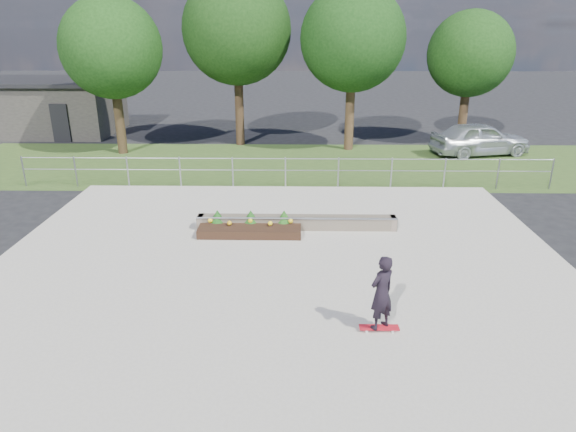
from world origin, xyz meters
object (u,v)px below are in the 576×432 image
Objects in this scene: grind_ledge at (297,222)px; parked_car at (480,139)px; skateboarder at (382,293)px; planter_bed at (250,226)px.

parked_car reaches higher than grind_ledge.
grind_ledge is 5.78m from skateboarder.
grind_ledge is at bearing 125.80° from parked_car.
grind_ledge is 13.09m from parked_car.
skateboarder is (3.05, -5.22, 0.67)m from planter_bed.
grind_ledge is 1.40m from planter_bed.
skateboarder is at bearing -59.69° from planter_bed.
skateboarder is 16.80m from parked_car.
skateboarder reaches higher than parked_car.
planter_bed is at bearing -168.66° from grind_ledge.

